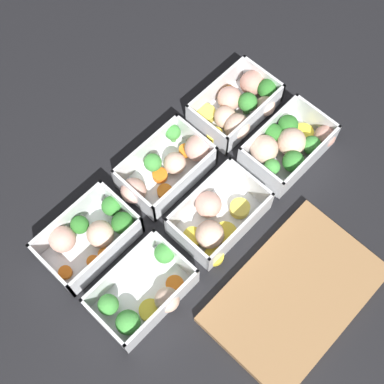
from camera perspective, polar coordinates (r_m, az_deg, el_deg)
ground_plane at (r=0.94m, az=0.00°, el=-0.52°), size 4.00×4.00×0.00m
container_near_left at (r=1.01m, az=5.09°, el=9.19°), size 0.17×0.12×0.06m
container_near_center at (r=0.94m, az=-2.58°, el=2.81°), size 0.19×0.10×0.06m
container_near_right at (r=0.90m, az=-10.71°, el=-4.43°), size 0.16×0.10×0.06m
container_far_left at (r=0.97m, az=10.24°, el=4.96°), size 0.17×0.12×0.06m
container_far_center at (r=0.90m, az=2.44°, el=-2.99°), size 0.16×0.12×0.06m
container_far_right at (r=0.86m, az=-5.14°, el=-10.87°), size 0.16×0.11×0.06m
cutting_board at (r=0.89m, az=10.92°, el=-10.72°), size 0.28×0.18×0.02m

